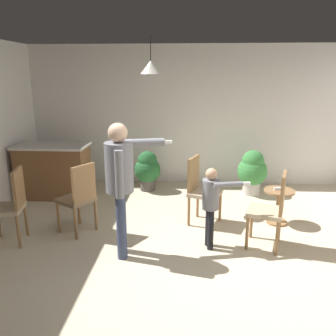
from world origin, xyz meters
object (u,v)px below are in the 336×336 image
at_px(person_child, 211,199).
at_px(spare_remote_on_table, 278,189).
at_px(potted_plant_by_wall, 252,170).
at_px(potted_plant_corner, 147,169).
at_px(dining_chair_spare, 79,196).
at_px(dining_chair_near_wall, 11,203).
at_px(kitchen_counter, 54,171).
at_px(dining_chair_centre_back, 200,188).
at_px(person_adult, 121,176).
at_px(dining_chair_by_counter, 272,207).
at_px(side_table_by_couch, 278,202).

distance_m(person_child, spare_remote_on_table, 1.31).
bearing_deg(potted_plant_by_wall, spare_remote_on_table, -83.42).
xyz_separation_m(potted_plant_corner, potted_plant_by_wall, (1.94, -0.10, 0.04)).
bearing_deg(dining_chair_spare, potted_plant_corner, 11.20).
relative_size(person_child, dining_chair_near_wall, 1.06).
bearing_deg(potted_plant_by_wall, kitchen_counter, -174.77).
bearing_deg(dining_chair_spare, dining_chair_centre_back, -43.13).
bearing_deg(dining_chair_near_wall, person_child, -100.66).
relative_size(person_adult, person_child, 1.55).
height_order(kitchen_counter, person_child, person_child).
relative_size(dining_chair_centre_back, spare_remote_on_table, 7.69).
relative_size(potted_plant_corner, potted_plant_by_wall, 0.92).
xyz_separation_m(person_child, dining_chair_by_counter, (0.76, 0.06, -0.11)).
distance_m(side_table_by_couch, potted_plant_by_wall, 1.29).
height_order(person_adult, person_child, person_adult).
bearing_deg(side_table_by_couch, potted_plant_corner, 146.91).
xyz_separation_m(dining_chair_by_counter, dining_chair_near_wall, (-3.32, -0.07, 0.00)).
distance_m(dining_chair_by_counter, dining_chair_spare, 2.55).
height_order(side_table_by_couch, dining_chair_spare, dining_chair_spare).
xyz_separation_m(person_adult, spare_remote_on_table, (2.10, 1.05, -0.47)).
xyz_separation_m(dining_chair_spare, spare_remote_on_table, (2.80, 0.49, -0.01)).
height_order(person_child, potted_plant_corner, person_child).
height_order(dining_chair_spare, potted_plant_by_wall, dining_chair_spare).
distance_m(person_child, dining_chair_spare, 1.81).
height_order(side_table_by_couch, person_child, person_child).
height_order(dining_chair_centre_back, potted_plant_by_wall, dining_chair_centre_back).
xyz_separation_m(side_table_by_couch, potted_plant_by_wall, (-0.16, 1.27, 0.13)).
bearing_deg(dining_chair_spare, dining_chair_near_wall, 144.84).
relative_size(kitchen_counter, spare_remote_on_table, 9.69).
xyz_separation_m(person_child, potted_plant_corner, (-1.06, 2.17, -0.24)).
xyz_separation_m(dining_chair_near_wall, dining_chair_centre_back, (2.46, 0.76, 0.00)).
relative_size(kitchen_counter, dining_chair_centre_back, 1.26).
bearing_deg(person_child, dining_chair_spare, -112.07).
bearing_deg(dining_chair_centre_back, spare_remote_on_table, 114.96).
height_order(person_adult, spare_remote_on_table, person_adult).
distance_m(kitchen_counter, spare_remote_on_table, 3.84).
relative_size(person_adult, dining_chair_by_counter, 1.63).
relative_size(dining_chair_by_counter, dining_chair_near_wall, 1.00).
xyz_separation_m(dining_chair_near_wall, spare_remote_on_table, (3.59, 0.82, -0.01)).
bearing_deg(potted_plant_by_wall, dining_chair_spare, -146.56).
xyz_separation_m(kitchen_counter, dining_chair_spare, (0.92, -1.43, 0.07)).
height_order(kitchen_counter, potted_plant_corner, kitchen_counter).
bearing_deg(side_table_by_couch, dining_chair_centre_back, -177.48).
xyz_separation_m(side_table_by_couch, potted_plant_corner, (-2.10, 1.37, 0.09)).
bearing_deg(dining_chair_by_counter, spare_remote_on_table, -1.32).
xyz_separation_m(side_table_by_couch, dining_chair_spare, (-2.82, -0.49, 0.22)).
bearing_deg(dining_chair_near_wall, dining_chair_by_counter, -99.76).
xyz_separation_m(side_table_by_couch, spare_remote_on_table, (-0.02, 0.01, 0.21)).
bearing_deg(kitchen_counter, dining_chair_by_counter, -25.96).
distance_m(person_adult, dining_chair_spare, 1.01).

